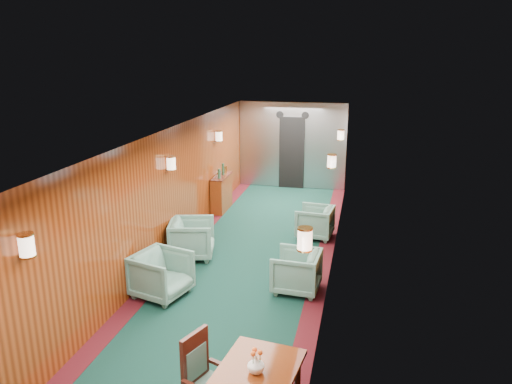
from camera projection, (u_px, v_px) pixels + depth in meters
room at (240, 183)px, 8.21m from camera, size 12.00×12.10×2.40m
bulkhead at (292, 146)px, 13.89m from camera, size 2.98×0.17×2.39m
windows_right at (332, 196)px, 8.19m from camera, size 0.02×8.60×0.80m
wall_sconces at (248, 167)px, 8.70m from camera, size 2.97×7.97×0.25m
dining_table at (255, 384)px, 4.78m from camera, size 0.88×1.15×0.79m
side_chair at (204, 376)px, 5.08m from camera, size 0.57×0.59×1.01m
credenza at (222, 192)px, 12.04m from camera, size 0.30×0.96×1.14m
flower_vase at (256, 364)px, 4.72m from camera, size 0.20×0.20×0.17m
armchair_left_near at (162, 275)px, 7.81m from camera, size 0.97×0.96×0.72m
armchair_left_far at (192, 238)px, 9.30m from camera, size 0.96×0.95×0.73m
armchair_right_near at (296, 271)px, 7.99m from camera, size 0.79×0.77×0.67m
armchair_right_far at (315, 222)px, 10.30m from camera, size 0.80×0.78×0.66m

